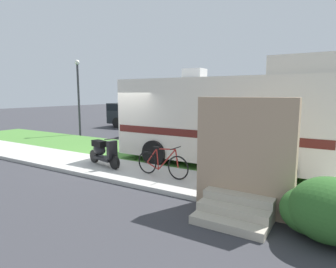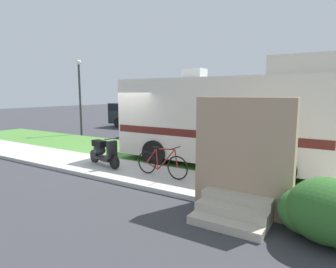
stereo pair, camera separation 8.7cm
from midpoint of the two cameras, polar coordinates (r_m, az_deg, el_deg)
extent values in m
plane|color=#38383D|center=(10.64, -9.01, -5.38)|extent=(80.00, 80.00, 0.00)
cube|color=beige|center=(9.77, -13.60, -6.37)|extent=(24.00, 2.00, 0.12)
cube|color=#4C8438|center=(11.78, -4.28, -3.78)|extent=(24.00, 3.40, 0.08)
cube|color=silver|center=(9.78, 10.45, 3.08)|extent=(6.92, 2.60, 2.66)
cube|color=silver|center=(9.19, 26.13, 11.95)|extent=(1.81, 2.45, 0.50)
cube|color=#591E19|center=(9.83, 10.39, 0.76)|extent=(6.78, 2.62, 0.24)
cube|color=silver|center=(10.18, 5.10, 11.89)|extent=(0.70, 0.60, 0.36)
cylinder|color=black|center=(10.63, 23.59, -3.51)|extent=(0.90, 0.28, 0.90)
cylinder|color=black|center=(8.24, 21.23, -6.63)|extent=(0.90, 0.28, 0.90)
cylinder|color=black|center=(11.83, 3.82, -1.70)|extent=(0.90, 0.28, 0.90)
cylinder|color=black|center=(9.74, -2.92, -3.84)|extent=(0.90, 0.28, 0.90)
cylinder|color=black|center=(9.09, -10.94, -5.56)|extent=(0.45, 0.20, 0.44)
cylinder|color=black|center=(10.11, -14.79, -4.30)|extent=(0.45, 0.20, 0.44)
cube|color=black|center=(9.59, -12.97, -4.78)|extent=(0.90, 0.48, 0.10)
cube|color=black|center=(9.73, -13.89, -1.87)|extent=(0.61, 0.39, 0.20)
ellipsoid|color=black|center=(9.76, -13.85, -3.03)|extent=(0.65, 0.44, 0.36)
cube|color=black|center=(9.11, -11.43, -3.10)|extent=(0.21, 0.34, 0.56)
cylinder|color=black|center=(9.05, -11.49, -0.93)|extent=(0.16, 0.49, 0.04)
sphere|color=white|center=(9.08, -11.46, -1.99)|extent=(0.12, 0.12, 0.12)
torus|color=black|center=(7.84, 1.71, -6.79)|extent=(0.67, 0.08, 0.67)
torus|color=black|center=(8.45, -4.47, -5.69)|extent=(0.67, 0.08, 0.67)
cylinder|color=maroon|center=(8.00, -0.56, -5.18)|extent=(0.61, 0.07, 0.67)
cylinder|color=maroon|center=(8.19, -2.42, -5.05)|extent=(0.10, 0.04, 0.60)
cylinder|color=maroon|center=(7.95, -0.76, -3.04)|extent=(0.65, 0.07, 0.09)
cylinder|color=maroon|center=(8.35, -3.36, -6.39)|extent=(0.42, 0.06, 0.18)
cylinder|color=maroon|center=(8.30, -3.56, -4.35)|extent=(0.38, 0.06, 0.47)
cylinder|color=maroon|center=(7.80, 1.45, -4.96)|extent=(0.12, 0.04, 0.51)
cube|color=black|center=(8.14, -2.62, -2.75)|extent=(0.21, 0.11, 0.06)
cylinder|color=black|center=(7.76, 1.19, -2.84)|extent=(0.06, 0.52, 0.03)
cube|color=#1E478C|center=(16.38, -2.56, 2.99)|extent=(2.70, 2.18, 1.43)
cube|color=black|center=(16.35, -2.57, 4.44)|extent=(2.57, 2.19, 0.44)
cube|color=#1E478C|center=(15.14, 6.85, 1.32)|extent=(3.27, 2.21, 0.81)
cylinder|color=black|center=(15.73, -5.02, 0.49)|extent=(0.77, 0.28, 0.76)
cylinder|color=black|center=(17.39, -1.45, 1.25)|extent=(0.77, 0.28, 0.76)
cylinder|color=black|center=(14.13, 6.77, -0.41)|extent=(0.77, 0.28, 0.76)
cylinder|color=black|center=(15.96, 9.39, 0.52)|extent=(0.77, 0.28, 0.76)
cube|color=#1E2328|center=(21.35, -8.32, 4.17)|extent=(2.40, 2.13, 1.47)
cube|color=black|center=(21.33, -8.35, 5.34)|extent=(2.29, 2.14, 0.44)
cube|color=#1E2328|center=(20.02, -2.44, 3.03)|extent=(2.90, 2.16, 0.81)
cylinder|color=black|center=(20.75, -10.20, 2.25)|extent=(0.78, 0.29, 0.76)
cylinder|color=black|center=(22.27, -7.24, 2.72)|extent=(0.78, 0.29, 0.76)
cylinder|color=black|center=(19.07, -2.99, 1.86)|extent=(0.78, 0.29, 0.76)
cylinder|color=black|center=(20.72, -0.35, 2.37)|extent=(0.78, 0.29, 0.76)
cube|color=#BCB29E|center=(5.84, 12.36, -16.26)|extent=(1.40, 0.96, 0.16)
cube|color=#BCB29E|center=(5.92, 12.93, -14.26)|extent=(1.40, 0.64, 0.16)
cube|color=#BCB29E|center=(6.00, 13.48, -12.31)|extent=(1.40, 0.32, 0.16)
cube|color=tan|center=(6.06, 14.64, -4.26)|extent=(2.00, 0.30, 2.40)
ellipsoid|color=#2D6026|center=(5.49, 29.30, -13.14)|extent=(1.28, 1.16, 1.09)
ellipsoid|color=#2D6026|center=(5.67, 25.93, -13.63)|extent=(0.96, 0.87, 0.82)
cylinder|color=navy|center=(6.80, 20.57, -11.71)|extent=(0.07, 0.07, 0.21)
cylinder|color=navy|center=(6.75, 20.63, -10.69)|extent=(0.03, 0.03, 0.04)
cylinder|color=black|center=(6.75, 20.64, -10.48)|extent=(0.04, 0.04, 0.02)
cylinder|color=#333338|center=(17.42, -17.58, 6.41)|extent=(0.12, 0.12, 4.10)
sphere|color=silver|center=(17.51, -17.89, 13.53)|extent=(0.28, 0.28, 0.28)
camera|label=1|loc=(0.04, -90.26, -0.04)|focal=30.41mm
camera|label=2|loc=(0.04, 89.74, 0.04)|focal=30.41mm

